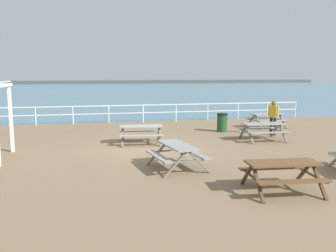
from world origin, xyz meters
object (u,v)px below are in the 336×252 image
object	(u,v)px
picnic_table_near_left	(141,130)
visitor	(273,116)
picnic_table_seaward	(263,127)
picnic_table_mid_centre	(177,150)
litter_bin	(222,122)
picnic_table_near_right	(282,169)
picnic_table_corner	(267,117)

from	to	relation	value
picnic_table_near_left	visitor	world-z (taller)	visitor
picnic_table_near_left	picnic_table_seaward	bearing A→B (deg)	1.67
picnic_table_mid_centre	visitor	size ratio (longest dim) A/B	1.21
visitor	litter_bin	bearing A→B (deg)	104.42
picnic_table_near_left	picnic_table_near_right	world-z (taller)	same
picnic_table_mid_centre	picnic_table_corner	xyz separation A→B (m)	(6.96, 7.29, 0.00)
picnic_table_seaward	visitor	world-z (taller)	visitor
picnic_table_mid_centre	litter_bin	size ratio (longest dim) A/B	2.11
picnic_table_mid_centre	picnic_table_near_right	bearing A→B (deg)	-151.51
picnic_table_near_left	picnic_table_seaward	world-z (taller)	same
picnic_table_seaward	picnic_table_corner	bearing A→B (deg)	61.28
picnic_table_corner	visitor	bearing A→B (deg)	-117.67
picnic_table_seaward	picnic_table_near_right	bearing A→B (deg)	-111.81
litter_bin	picnic_table_mid_centre	bearing A→B (deg)	-121.76
picnic_table_near_right	visitor	bearing A→B (deg)	67.67
picnic_table_mid_centre	litter_bin	bearing A→B (deg)	-40.50
picnic_table_near_left	picnic_table_near_right	size ratio (longest dim) A/B	1.01
picnic_table_corner	picnic_table_near_left	bearing A→B (deg)	-163.92
picnic_table_near_left	visitor	distance (m)	6.62
picnic_table_corner	litter_bin	world-z (taller)	litter_bin
picnic_table_seaward	litter_bin	size ratio (longest dim) A/B	1.95
picnic_table_mid_centre	picnic_table_corner	size ratio (longest dim) A/B	1.03
picnic_table_corner	litter_bin	distance (m)	3.08
picnic_table_seaward	visitor	bearing A→B (deg)	47.93
picnic_table_mid_centre	picnic_table_seaward	world-z (taller)	same
picnic_table_seaward	visitor	xyz separation A→B (m)	(1.15, 1.19, 0.36)
picnic_table_near_right	picnic_table_seaward	distance (m)	7.10
picnic_table_mid_centre	visitor	bearing A→B (deg)	-59.16
picnic_table_seaward	picnic_table_corner	xyz separation A→B (m)	(2.06, 3.48, 0.00)
picnic_table_near_left	picnic_table_corner	xyz separation A→B (m)	(7.48, 3.03, 0.00)
visitor	litter_bin	distance (m)	2.56
picnic_table_mid_centre	picnic_table_seaward	bearing A→B (deg)	-60.89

